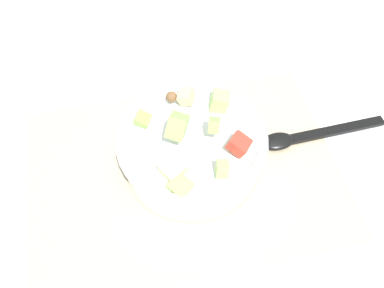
# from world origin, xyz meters

# --- Properties ---
(ground_plane) EXTENTS (2.40, 2.40, 0.00)m
(ground_plane) POSITION_xyz_m (0.00, 0.00, 0.00)
(ground_plane) COLOR silver
(placemat) EXTENTS (0.51, 0.36, 0.01)m
(placemat) POSITION_xyz_m (0.00, 0.00, 0.00)
(placemat) COLOR tan
(placemat) RESTS_ON ground_plane
(salad_bowl) EXTENTS (0.24, 0.24, 0.13)m
(salad_bowl) POSITION_xyz_m (-0.02, -0.01, 0.05)
(salad_bowl) COLOR white
(salad_bowl) RESTS_ON placemat
(serving_spoon) EXTENTS (0.23, 0.04, 0.01)m
(serving_spoon) POSITION_xyz_m (-0.22, -0.02, 0.01)
(serving_spoon) COLOR black
(serving_spoon) RESTS_ON placemat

